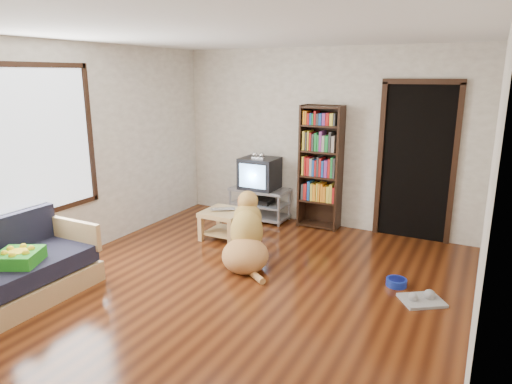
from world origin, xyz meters
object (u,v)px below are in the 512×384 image
at_px(laptop, 223,210).
at_px(grey_rag, 422,300).
at_px(dog_bowl, 396,282).
at_px(crt_tv, 260,173).
at_px(green_cushion, 19,258).
at_px(coffee_table, 224,219).
at_px(sofa, 3,280).
at_px(dog, 246,239).
at_px(bookshelf, 321,161).
at_px(tv_stand, 260,202).

height_order(laptop, grey_rag, laptop).
relative_size(dog_bowl, grey_rag, 0.55).
bearing_deg(laptop, crt_tv, 54.54).
distance_m(green_cushion, coffee_table, 2.65).
distance_m(laptop, grey_rag, 2.82).
bearing_deg(sofa, crt_tv, 75.07).
distance_m(sofa, dog, 2.58).
bearing_deg(coffee_table, dog, -42.34).
xyz_separation_m(green_cushion, laptop, (0.81, 2.48, -0.07)).
height_order(laptop, bookshelf, bookshelf).
relative_size(green_cushion, dog, 0.39).
distance_m(green_cushion, grey_rag, 4.02).
xyz_separation_m(sofa, coffee_table, (0.94, 2.62, 0.02)).
xyz_separation_m(bookshelf, coffee_table, (-0.99, -1.10, -0.72)).
bearing_deg(sofa, dog_bowl, 33.47).
distance_m(green_cushion, dog_bowl, 3.88).
bearing_deg(coffee_table, green_cushion, -107.95).
bearing_deg(dog_bowl, bookshelf, 133.61).
bearing_deg(crt_tv, green_cushion, -103.51).
height_order(grey_rag, crt_tv, crt_tv).
height_order(crt_tv, dog, crt_tv).
relative_size(green_cushion, sofa, 0.21).
xyz_separation_m(green_cushion, grey_rag, (3.53, 1.86, -0.47)).
bearing_deg(dog_bowl, tv_stand, 149.37).
relative_size(green_cushion, crt_tv, 0.66).
distance_m(tv_stand, dog, 1.77).
distance_m(grey_rag, crt_tv, 3.25).
distance_m(tv_stand, crt_tv, 0.47).
distance_m(laptop, dog_bowl, 2.48).
height_order(laptop, sofa, sofa).
bearing_deg(grey_rag, crt_tv, 147.90).
relative_size(grey_rag, coffee_table, 0.73).
bearing_deg(grey_rag, laptop, 167.06).
xyz_separation_m(dog_bowl, sofa, (-3.36, -2.22, 0.22)).
bearing_deg(coffee_table, bookshelf, 48.10).
relative_size(tv_stand, bookshelf, 0.50).
height_order(bookshelf, sofa, bookshelf).
xyz_separation_m(grey_rag, bookshelf, (-1.73, 1.75, 0.99)).
bearing_deg(green_cushion, bookshelf, 36.26).
relative_size(laptop, coffee_table, 0.61).
height_order(green_cushion, dog_bowl, green_cushion).
xyz_separation_m(green_cushion, bookshelf, (1.80, 3.61, 0.52)).
height_order(tv_stand, coffee_table, tv_stand).
distance_m(laptop, coffee_table, 0.14).
relative_size(bookshelf, coffee_table, 3.27).
relative_size(green_cushion, laptop, 1.15).
distance_m(sofa, coffee_table, 2.79).
height_order(tv_stand, crt_tv, crt_tv).
bearing_deg(bookshelf, crt_tv, -175.68).
distance_m(dog_bowl, sofa, 4.03).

